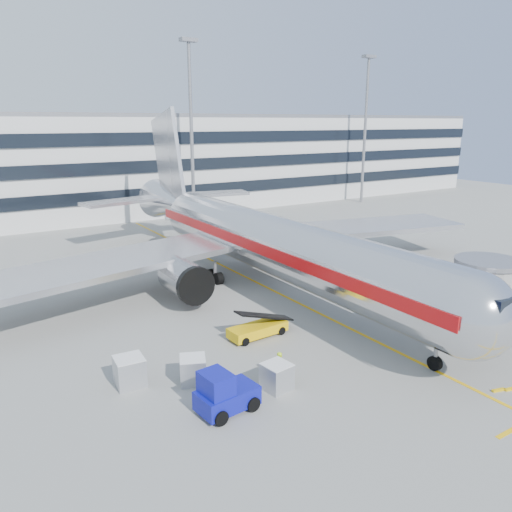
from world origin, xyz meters
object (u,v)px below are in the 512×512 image
belt_loader (258,328)px  cargo_container_left (193,370)px  baggage_tug (224,394)px  cargo_container_front (277,376)px  main_jet (258,238)px  cargo_container_right (130,371)px  ramp_worker (280,366)px

belt_loader → cargo_container_left: 7.26m
baggage_tug → cargo_container_front: (3.58, 0.43, -0.26)m
main_jet → baggage_tug: (-12.80, -16.91, -3.22)m
main_jet → baggage_tug: size_ratio=15.50×
cargo_container_right → ramp_worker: bearing=-27.6°
cargo_container_right → cargo_container_front: bearing=-35.4°
cargo_container_right → main_jet: bearing=36.2°
main_jet → belt_loader: 12.40m
belt_loader → cargo_container_right: size_ratio=2.67×
cargo_container_left → cargo_container_right: (-3.14, 1.61, 0.07)m
ramp_worker → baggage_tug: bearing=159.2°
belt_loader → cargo_container_left: bearing=-153.0°
main_jet → cargo_container_front: bearing=-119.2°
cargo_container_right → ramp_worker: 8.52m
main_jet → cargo_container_left: (-12.82, -13.29, -3.47)m
baggage_tug → ramp_worker: baggage_tug is taller
baggage_tug → belt_loader: bearing=47.0°
main_jet → ramp_worker: (-8.41, -15.63, -3.41)m
main_jet → belt_loader: bearing=-122.4°
belt_loader → cargo_container_left: size_ratio=2.38×
cargo_container_right → cargo_container_front: size_ratio=1.05×
baggage_tug → cargo_container_left: bearing=90.4°
cargo_container_left → cargo_container_front: size_ratio=1.18×
belt_loader → cargo_container_left: belt_loader is taller
belt_loader → baggage_tug: bearing=-133.0°
baggage_tug → ramp_worker: bearing=16.2°
cargo_container_front → cargo_container_left: bearing=138.6°
cargo_container_left → ramp_worker: (4.42, -2.34, 0.06)m
cargo_container_front → ramp_worker: bearing=46.0°
belt_loader → ramp_worker: size_ratio=2.72×
cargo_container_right → cargo_container_front: 8.27m
belt_loader → cargo_container_front: belt_loader is taller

